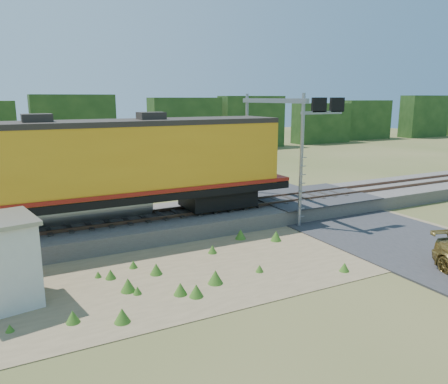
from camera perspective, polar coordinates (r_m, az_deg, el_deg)
ground at (r=18.95m, az=5.68°, el=-8.67°), size 140.00×140.00×0.00m
ballast at (r=23.82m, az=-2.19°, el=-3.22°), size 70.00×5.00×0.80m
rails at (r=23.70m, az=-2.20°, el=-2.11°), size 70.00×1.54×0.16m
dirt_shoulder at (r=18.41m, az=-0.48°, el=-9.20°), size 26.00×8.00×0.03m
road at (r=23.79m, az=19.02°, el=-4.70°), size 7.00×66.00×0.86m
tree_line_north at (r=53.80m, az=-17.06°, el=7.77°), size 130.00×3.00×6.50m
weed_clumps at (r=17.49m, az=-4.33°, el=-10.47°), size 15.00×6.20×0.56m
locomotive at (r=21.29m, az=-18.01°, el=3.11°), size 20.64×3.15×5.33m
signal_gantry at (r=24.66m, az=7.84°, el=8.62°), size 2.77×6.20×6.98m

